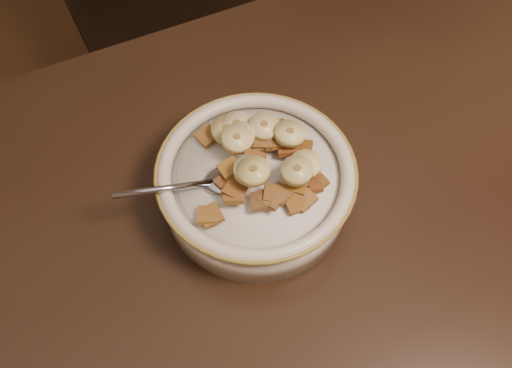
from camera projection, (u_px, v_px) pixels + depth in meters
name	position (u px, v px, depth m)	size (l,w,h in m)	color
table	(284.00, 366.00, 0.54)	(1.40, 0.90, 0.04)	black
chair	(175.00, 6.00, 1.21)	(0.40, 0.40, 0.90)	black
cereal_bowl	(256.00, 188.00, 0.59)	(0.19, 0.19, 0.05)	silver
milk	(256.00, 175.00, 0.57)	(0.16, 0.16, 0.00)	white
spoon	(226.00, 180.00, 0.56)	(0.03, 0.05, 0.01)	#979AAC
cereal_square_0	(302.00, 149.00, 0.58)	(0.02, 0.02, 0.01)	brown
cereal_square_1	(298.00, 179.00, 0.55)	(0.02, 0.02, 0.01)	brown
cereal_square_2	(274.00, 141.00, 0.57)	(0.02, 0.02, 0.01)	#9B6124
cereal_square_3	(304.00, 199.00, 0.55)	(0.02, 0.02, 0.01)	olive
cereal_square_4	(274.00, 194.00, 0.54)	(0.02, 0.02, 0.01)	brown
cereal_square_5	(263.00, 140.00, 0.57)	(0.02, 0.02, 0.01)	brown
cereal_square_6	(316.00, 182.00, 0.56)	(0.02, 0.02, 0.01)	brown
cereal_square_7	(234.00, 195.00, 0.54)	(0.02, 0.02, 0.01)	brown
cereal_square_8	(289.00, 148.00, 0.57)	(0.02, 0.02, 0.01)	brown
cereal_square_9	(208.00, 215.00, 0.54)	(0.02, 0.02, 0.01)	brown
cereal_square_10	(284.00, 129.00, 0.59)	(0.02, 0.02, 0.01)	brown
cereal_square_11	(253.00, 160.00, 0.55)	(0.02, 0.02, 0.01)	brown
cereal_square_12	(211.00, 215.00, 0.54)	(0.02, 0.02, 0.01)	brown
cereal_square_13	(301.00, 165.00, 0.56)	(0.02, 0.02, 0.01)	brown
cereal_square_14	(272.00, 199.00, 0.54)	(0.02, 0.02, 0.01)	brown
cereal_square_15	(279.00, 194.00, 0.54)	(0.02, 0.02, 0.01)	brown
cereal_square_16	(296.00, 202.00, 0.54)	(0.02, 0.02, 0.01)	brown
cereal_square_17	(312.00, 184.00, 0.56)	(0.02, 0.02, 0.01)	brown
cereal_square_18	(228.00, 182.00, 0.55)	(0.02, 0.02, 0.01)	brown
cereal_square_19	(261.00, 200.00, 0.54)	(0.02, 0.02, 0.01)	brown
cereal_square_20	(263.00, 139.00, 0.57)	(0.02, 0.02, 0.01)	brown
cereal_square_21	(270.00, 127.00, 0.59)	(0.02, 0.02, 0.01)	#643211
cereal_square_22	(235.00, 124.00, 0.59)	(0.02, 0.02, 0.01)	brown
cereal_square_23	(243.00, 141.00, 0.58)	(0.02, 0.02, 0.01)	#97571A
cereal_square_24	(232.00, 122.00, 0.59)	(0.02, 0.02, 0.01)	brown
cereal_square_25	(207.00, 136.00, 0.59)	(0.02, 0.02, 0.01)	brown
cereal_square_26	(230.00, 168.00, 0.55)	(0.02, 0.02, 0.01)	#905F29
cereal_square_27	(262.00, 143.00, 0.57)	(0.02, 0.02, 0.01)	brown
cereal_square_28	(297.00, 185.00, 0.55)	(0.02, 0.02, 0.01)	#9A6718
cereal_square_29	(235.00, 190.00, 0.54)	(0.02, 0.02, 0.01)	brown
banana_slice_0	(250.00, 170.00, 0.54)	(0.03, 0.03, 0.01)	#F9EEA2
banana_slice_1	(264.00, 127.00, 0.57)	(0.03, 0.03, 0.01)	tan
banana_slice_2	(254.00, 171.00, 0.53)	(0.03, 0.03, 0.01)	#E7D879
banana_slice_3	(240.00, 136.00, 0.57)	(0.03, 0.03, 0.01)	tan
banana_slice_4	(237.00, 139.00, 0.56)	(0.03, 0.03, 0.01)	#F6DB80
banana_slice_5	(297.00, 171.00, 0.54)	(0.03, 0.03, 0.01)	beige
banana_slice_6	(226.00, 130.00, 0.58)	(0.03, 0.03, 0.01)	#E6C46F
banana_slice_7	(306.00, 164.00, 0.55)	(0.03, 0.03, 0.01)	#EFE283
banana_slice_8	(290.00, 134.00, 0.56)	(0.03, 0.03, 0.01)	#E4CB7F
banana_slice_9	(237.00, 126.00, 0.58)	(0.03, 0.03, 0.01)	beige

